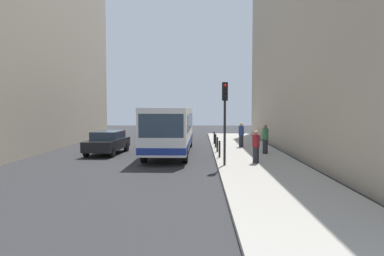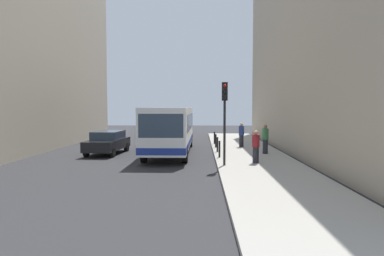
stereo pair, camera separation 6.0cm
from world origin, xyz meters
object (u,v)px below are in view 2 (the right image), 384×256
(bus, at_px, (171,127))
(bollard_near, at_px, (219,149))
(bollard_mid, at_px, (217,145))
(traffic_light, at_px, (225,108))
(pedestrian_near_signal, at_px, (256,147))
(bollard_far, at_px, (216,141))
(pedestrian_mid_sidewalk, at_px, (265,139))
(pedestrian_far_sidewalk, at_px, (241,135))
(car_beside_bus, at_px, (108,142))
(car_behind_bus, at_px, (175,130))
(bollard_farthest, at_px, (214,138))

(bus, relative_size, bollard_near, 11.62)
(bollard_mid, bearing_deg, traffic_light, -88.92)
(bus, bearing_deg, bollard_mid, 172.78)
(pedestrian_near_signal, bearing_deg, bollard_far, 22.89)
(bollard_near, relative_size, pedestrian_mid_sidewalk, 0.53)
(bollard_near, bearing_deg, bollard_mid, 90.00)
(bus, distance_m, pedestrian_far_sidewalk, 5.50)
(bus, height_order, bollard_far, bus)
(bollard_mid, bearing_deg, car_beside_bus, -179.63)
(bollard_near, xyz_separation_m, pedestrian_mid_sidewalk, (2.93, 1.72, 0.43))
(car_beside_bus, height_order, pedestrian_mid_sidewalk, pedestrian_mid_sidewalk)
(car_beside_bus, height_order, pedestrian_near_signal, pedestrian_near_signal)
(traffic_light, relative_size, bollard_far, 4.32)
(car_behind_bus, xyz_separation_m, pedestrian_far_sidewalk, (5.53, -9.15, 0.25))
(car_beside_bus, xyz_separation_m, bollard_far, (7.11, 2.58, -0.16))
(bollard_farthest, bearing_deg, car_beside_bus, -144.31)
(bollard_mid, relative_size, pedestrian_mid_sidewalk, 0.53)
(traffic_light, distance_m, pedestrian_far_sidewalk, 8.54)
(bollard_mid, bearing_deg, pedestrian_mid_sidewalk, -15.55)
(car_beside_bus, relative_size, bollard_farthest, 4.76)
(car_behind_bus, height_order, traffic_light, traffic_light)
(bollard_near, xyz_separation_m, pedestrian_far_sidewalk, (1.86, 5.36, 0.41))
(traffic_light, xyz_separation_m, bollard_far, (-0.10, 7.82, -2.38))
(car_beside_bus, xyz_separation_m, bollard_near, (7.11, -2.49, -0.16))
(bollard_mid, bearing_deg, pedestrian_near_signal, -68.79)
(bollard_near, height_order, bollard_mid, same)
(car_beside_bus, xyz_separation_m, bollard_mid, (7.11, 0.05, -0.16))
(bollard_farthest, xyz_separation_m, pedestrian_mid_sidewalk, (2.93, -5.88, 0.43))
(bollard_far, xyz_separation_m, pedestrian_far_sidewalk, (1.86, 0.30, 0.41))
(pedestrian_far_sidewalk, bearing_deg, pedestrian_near_signal, 97.41)
(traffic_light, bearing_deg, bollard_mid, 91.08)
(pedestrian_near_signal, bearing_deg, pedestrian_mid_sidewalk, -8.45)
(bollard_near, relative_size, pedestrian_near_signal, 0.56)
(bollard_near, xyz_separation_m, bollard_mid, (0.00, 2.53, 0.00))
(pedestrian_mid_sidewalk, bearing_deg, bollard_far, -21.72)
(pedestrian_mid_sidewalk, bearing_deg, car_behind_bus, -35.62)
(traffic_light, xyz_separation_m, pedestrian_mid_sidewalk, (2.83, 4.47, -1.95))
(bus, height_order, bollard_mid, bus)
(bollard_near, relative_size, bollard_mid, 1.00)
(bollard_near, bearing_deg, bollard_far, 90.00)
(pedestrian_near_signal, distance_m, pedestrian_mid_sidewalk, 3.91)
(bollard_near, xyz_separation_m, bollard_farthest, (0.00, 7.59, 0.00))
(traffic_light, bearing_deg, bus, 118.79)
(bollard_near, bearing_deg, car_beside_bus, 160.73)
(bollard_far, distance_m, pedestrian_far_sidewalk, 1.93)
(pedestrian_far_sidewalk, bearing_deg, bus, 34.56)
(car_behind_bus, bearing_deg, pedestrian_mid_sidewalk, 117.60)
(car_behind_bus, xyz_separation_m, bollard_far, (3.67, -9.45, -0.16))
(bollard_near, relative_size, pedestrian_far_sidewalk, 0.54)
(bollard_farthest, relative_size, pedestrian_mid_sidewalk, 0.53)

